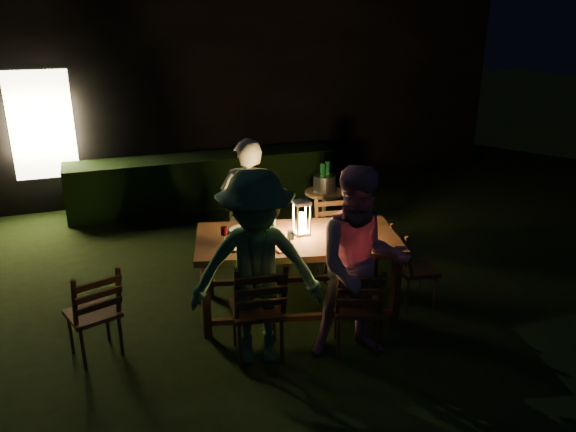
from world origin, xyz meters
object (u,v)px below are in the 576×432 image
object	(u,v)px
side_table	(324,197)
bottle_table	(272,224)
chair_end	(413,281)
person_opp_left	(257,270)
ice_bucket	(325,183)
chair_near_left	(258,325)
bottle_bucket_b	(327,178)
person_opp_right	(361,265)
chair_far_left	(250,258)
dining_table	(297,244)
chair_near_right	(356,322)
chair_spare	(95,328)
bottle_bucket_a	(322,181)
person_house_side	(248,211)
chair_far_right	(335,253)
lantern	(302,220)

from	to	relation	value
side_table	bottle_table	bearing A→B (deg)	-128.03
chair_end	person_opp_left	world-z (taller)	person_opp_left
person_opp_left	ice_bucket	distance (m)	2.89
chair_near_left	bottle_bucket_b	bearing A→B (deg)	61.43
chair_end	person_opp_right	bearing A→B (deg)	-50.59
chair_far_left	bottle_table	bearing A→B (deg)	100.79
dining_table	person_opp_left	xyz separation A→B (m)	(-0.63, -0.69, 0.13)
dining_table	chair_near_left	bearing A→B (deg)	-120.14
dining_table	bottle_bucket_b	bearing A→B (deg)	71.65
chair_near_right	side_table	world-z (taller)	chair_near_right
chair_end	chair_near_right	bearing A→B (deg)	-52.51
chair_near_right	person_opp_left	world-z (taller)	person_opp_left
bottle_table	person_opp_left	bearing A→B (deg)	-117.36
chair_spare	bottle_table	distance (m)	1.88
ice_bucket	bottle_bucket_a	bearing A→B (deg)	-141.34
chair_near_right	person_opp_right	bearing A→B (deg)	-80.63
chair_spare	person_house_side	xyz separation A→B (m)	(1.74, 1.06, 0.55)
chair_far_right	bottle_table	distance (m)	1.31
dining_table	ice_bucket	xyz separation A→B (m)	(1.02, 1.68, 0.05)
chair_spare	bottle_bucket_a	size ratio (longest dim) A/B	2.90
chair_end	side_table	size ratio (longest dim) A/B	1.29
chair_far_right	person_opp_right	distance (m)	1.70
bottle_table	ice_bucket	size ratio (longest dim) A/B	0.93
bottle_bucket_a	bottle_table	bearing A→B (deg)	-127.61
person_opp_left	side_table	xyz separation A→B (m)	(1.66, 2.37, -0.27)
chair_near_left	bottle_bucket_a	world-z (taller)	bottle_bucket_a
person_opp_right	bottle_bucket_a	distance (m)	2.65
chair_far_right	chair_spare	distance (m)	2.80
chair_far_left	ice_bucket	xyz separation A→B (m)	(1.28, 0.83, 0.53)
chair_end	lantern	size ratio (longest dim) A/B	2.55
chair_near_left	chair_spare	world-z (taller)	chair_near_left
chair_end	person_opp_left	xyz separation A→B (m)	(-1.83, -0.40, 0.61)
dining_table	bottle_bucket_b	world-z (taller)	bottle_bucket_b
person_house_side	person_opp_left	size ratio (longest dim) A/B	0.95
chair_far_left	person_house_side	world-z (taller)	person_house_side
person_house_side	lantern	world-z (taller)	person_house_side
chair_far_left	person_opp_right	bearing A→B (deg)	115.68
person_opp_left	lantern	distance (m)	1.01
chair_near_right	bottle_table	bearing A→B (deg)	139.02
dining_table	chair_end	size ratio (longest dim) A/B	2.44
person_opp_right	side_table	xyz separation A→B (m)	(0.78, 2.58, -0.27)
bottle_bucket_b	dining_table	bearing A→B (deg)	-122.00
chair_far_left	bottle_table	world-z (taller)	bottle_table
chair_near_left	ice_bucket	bearing A→B (deg)	61.78
bottle_bucket_a	bottle_bucket_b	xyz separation A→B (m)	(0.10, 0.08, 0.00)
chair_near_left	person_opp_left	xyz separation A→B (m)	(-0.01, -0.05, 0.57)
chair_near_right	person_opp_left	xyz separation A→B (m)	(-0.88, 0.16, 0.59)
chair_far_left	person_opp_right	world-z (taller)	person_opp_right
person_opp_left	bottle_bucket_b	size ratio (longest dim) A/B	5.48
chair_near_left	chair_spare	distance (m)	1.45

